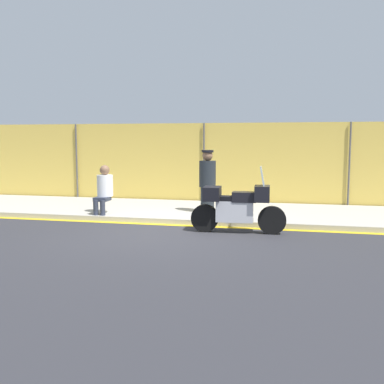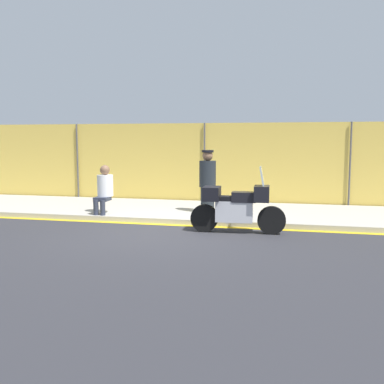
# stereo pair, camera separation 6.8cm
# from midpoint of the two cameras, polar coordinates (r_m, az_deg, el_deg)

# --- Properties ---
(ground_plane) EXTENTS (120.00, 120.00, 0.00)m
(ground_plane) POSITION_cam_midpoint_polar(r_m,az_deg,el_deg) (9.82, -3.71, -5.28)
(ground_plane) COLOR #2D2D33
(sidewalk) EXTENTS (31.87, 3.38, 0.13)m
(sidewalk) POSITION_cam_midpoint_polar(r_m,az_deg,el_deg) (12.42, -0.15, -2.44)
(sidewalk) COLOR #ADA89E
(sidewalk) RESTS_ON ground_plane
(curb_paint_stripe) EXTENTS (31.87, 0.18, 0.01)m
(curb_paint_stripe) POSITION_cam_midpoint_polar(r_m,az_deg,el_deg) (10.73, -2.25, -4.23)
(curb_paint_stripe) COLOR gold
(curb_paint_stripe) RESTS_ON ground_plane
(storefront_fence) EXTENTS (30.27, 0.17, 2.54)m
(storefront_fence) POSITION_cam_midpoint_polar(r_m,az_deg,el_deg) (14.03, 1.46, 3.56)
(storefront_fence) COLOR gold
(storefront_fence) RESTS_ON ground_plane
(motorcycle) EXTENTS (2.08, 0.55, 1.47)m
(motorcycle) POSITION_cam_midpoint_polar(r_m,az_deg,el_deg) (9.81, 5.56, -1.78)
(motorcycle) COLOR black
(motorcycle) RESTS_ON ground_plane
(officer_standing) EXTENTS (0.43, 0.43, 1.63)m
(officer_standing) POSITION_cam_midpoint_polar(r_m,az_deg,el_deg) (11.72, 1.81, 1.39)
(officer_standing) COLOR #1E2328
(officer_standing) RESTS_ON sidewalk
(person_seated_on_curb) EXTENTS (0.41, 0.66, 1.25)m
(person_seated_on_curb) POSITION_cam_midpoint_polar(r_m,az_deg,el_deg) (11.82, -11.26, 0.61)
(person_seated_on_curb) COLOR #2D3342
(person_seated_on_curb) RESTS_ON sidewalk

